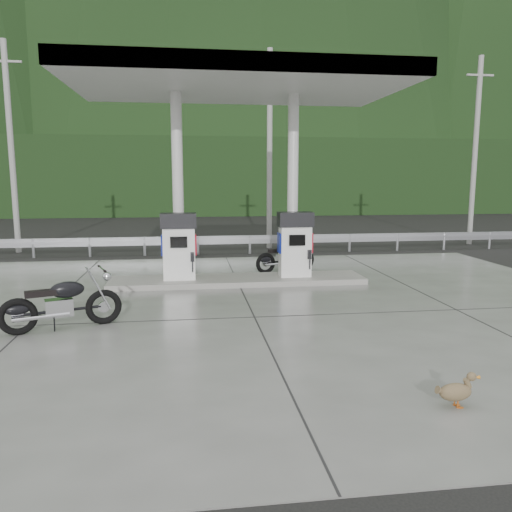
{
  "coord_description": "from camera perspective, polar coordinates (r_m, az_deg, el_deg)",
  "views": [
    {
      "loc": [
        -1.31,
        -11.01,
        2.89
      ],
      "look_at": [
        0.3,
        1.0,
        1.0
      ],
      "focal_mm": 35.0,
      "sensor_mm": 36.0,
      "label": 1
    }
  ],
  "objects": [
    {
      "name": "pump_island",
      "position": [
        13.86,
        -2.06,
        -2.78
      ],
      "size": [
        7.0,
        1.4,
        0.15
      ],
      "primitive_type": "cube",
      "color": "gray",
      "rests_on": "forecourt_apron"
    },
    {
      "name": "forested_hills",
      "position": [
        71.08,
        -6.63,
        6.48
      ],
      "size": [
        100.0,
        40.0,
        140.0
      ],
      "primitive_type": null,
      "color": "black",
      "rests_on": "ground"
    },
    {
      "name": "utility_pole_a",
      "position": [
        21.6,
        -26.18,
        10.92
      ],
      "size": [
        0.22,
        0.22,
        8.0
      ],
      "primitive_type": "cylinder",
      "color": "#979892",
      "rests_on": "ground"
    },
    {
      "name": "forecourt_apron",
      "position": [
        11.45,
        -0.83,
        -5.7
      ],
      "size": [
        18.0,
        14.0,
        0.02
      ],
      "primitive_type": "cube",
      "color": "slate",
      "rests_on": "ground"
    },
    {
      "name": "road",
      "position": [
        22.73,
        -4.28,
        1.55
      ],
      "size": [
        60.0,
        7.0,
        0.01
      ],
      "primitive_type": "cube",
      "color": "black",
      "rests_on": "ground"
    },
    {
      "name": "gas_pump_left",
      "position": [
        13.63,
        -8.79,
        1.09
      ],
      "size": [
        0.95,
        0.55,
        1.8
      ],
      "primitive_type": null,
      "color": "white",
      "rests_on": "pump_island"
    },
    {
      "name": "tree_band",
      "position": [
        41.03,
        -5.89,
        8.98
      ],
      "size": [
        80.0,
        6.0,
        6.0
      ],
      "primitive_type": "cube",
      "color": "black",
      "rests_on": "ground"
    },
    {
      "name": "motorcycle_left",
      "position": [
        10.27,
        -21.31,
        -5.11
      ],
      "size": [
        2.2,
        1.34,
        1.0
      ],
      "primitive_type": null,
      "rotation": [
        0.0,
        0.0,
        0.35
      ],
      "color": "black",
      "rests_on": "forecourt_apron"
    },
    {
      "name": "utility_pole_b",
      "position": [
        20.8,
        1.56,
        11.92
      ],
      "size": [
        0.22,
        0.22,
        8.0
      ],
      "primitive_type": "cylinder",
      "color": "#979892",
      "rests_on": "ground"
    },
    {
      "name": "gas_pump_right",
      "position": [
        13.94,
        4.48,
        1.34
      ],
      "size": [
        0.95,
        0.55,
        1.8
      ],
      "primitive_type": null,
      "color": "white",
      "rests_on": "pump_island"
    },
    {
      "name": "canopy_column_right",
      "position": [
        14.21,
        4.22,
        7.96
      ],
      "size": [
        0.3,
        0.3,
        5.0
      ],
      "primitive_type": "cylinder",
      "color": "white",
      "rests_on": "pump_island"
    },
    {
      "name": "guardrail",
      "position": [
        19.18,
        -3.68,
        2.32
      ],
      "size": [
        26.0,
        0.16,
        1.42
      ],
      "primitive_type": null,
      "color": "#A9ABB1",
      "rests_on": "ground"
    },
    {
      "name": "motorcycle_right",
      "position": [
        15.47,
        3.42,
        -0.12
      ],
      "size": [
        2.02,
        1.21,
        0.91
      ],
      "primitive_type": null,
      "rotation": [
        0.0,
        0.0,
        0.34
      ],
      "color": "black",
      "rests_on": "forecourt_apron"
    },
    {
      "name": "canopy_column_left",
      "position": [
        13.91,
        -8.92,
        7.86
      ],
      "size": [
        0.3,
        0.3,
        5.0
      ],
      "primitive_type": "cylinder",
      "color": "white",
      "rests_on": "pump_island"
    },
    {
      "name": "canopy_roof",
      "position": [
        13.8,
        -2.19,
        19.22
      ],
      "size": [
        8.5,
        5.0,
        0.4
      ],
      "primitive_type": "cube",
      "color": "silver",
      "rests_on": "canopy_column_left"
    },
    {
      "name": "duck",
      "position": [
        7.01,
        21.82,
        -14.28
      ],
      "size": [
        0.53,
        0.17,
        0.38
      ],
      "primitive_type": null,
      "rotation": [
        0.0,
        0.0,
        0.04
      ],
      "color": "brown",
      "rests_on": "forecourt_apron"
    },
    {
      "name": "utility_pole_c",
      "position": [
        23.94,
        23.75,
        10.79
      ],
      "size": [
        0.22,
        0.22,
        8.0
      ],
      "primitive_type": "cylinder",
      "color": "#979892",
      "rests_on": "ground"
    },
    {
      "name": "ground",
      "position": [
        11.46,
        -0.83,
        -5.75
      ],
      "size": [
        160.0,
        160.0,
        0.0
      ],
      "primitive_type": "plane",
      "color": "black",
      "rests_on": "ground"
    }
  ]
}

